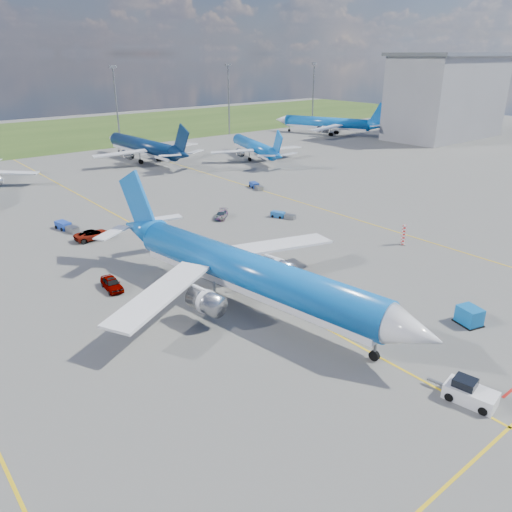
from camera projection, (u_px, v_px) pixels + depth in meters
ground at (316, 323)px, 51.22m from camera, size 400.00×400.00×0.00m
taxiway_lines at (177, 247)px, 71.21m from camera, size 60.25×160.00×0.02m
floodlight_masts at (45, 107)px, 131.32m from camera, size 202.20×0.50×22.70m
terminal_building at (447, 96)px, 159.65m from camera, size 42.00×22.00×26.00m
warning_post at (404, 235)px, 71.63m from camera, size 0.50×0.50×3.00m
bg_jet_n at (145, 161)px, 128.69m from camera, size 33.08×42.44×10.78m
bg_jet_ne at (254, 159)px, 131.27m from camera, size 35.80×41.18×9.11m
bg_jet_ene at (326, 134)px, 170.99m from camera, size 45.19×50.67×10.94m
main_airliner at (251, 307)px, 54.39m from camera, size 41.08×50.14×11.90m
pushback_tug at (469, 393)px, 39.45m from camera, size 2.72×5.59×1.86m
uld_container at (469, 316)px, 50.72m from camera, size 2.37×2.69×1.83m
service_car_a at (112, 284)px, 58.24m from camera, size 2.17×4.49×1.48m
service_car_b at (93, 235)px, 73.92m from camera, size 5.45×2.56×1.51m
service_car_c at (221, 215)px, 83.51m from camera, size 4.35×4.21×1.25m
baggage_tug_w at (282, 215)px, 83.87m from camera, size 2.71×4.35×0.95m
baggage_tug_c at (66, 227)px, 78.00m from camera, size 2.22×5.30×1.15m
baggage_tug_e at (256, 186)px, 102.24m from camera, size 2.49×4.80×1.04m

